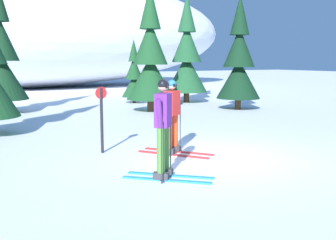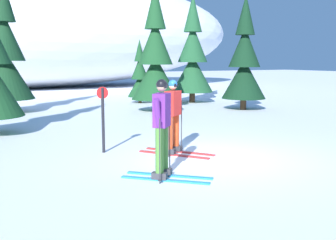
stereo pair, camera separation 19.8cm
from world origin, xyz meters
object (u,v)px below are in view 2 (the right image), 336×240
at_px(pine_tree_center, 155,59).
at_px(skier_red_jacket, 173,115).
at_px(pine_tree_center_left, 5,55).
at_px(pine_tree_center_right, 140,77).
at_px(trail_marker_post, 103,116).
at_px(pine_tree_right, 193,58).
at_px(pine_tree_far_right, 244,62).
at_px(skier_purple_jacket, 162,127).

bearing_deg(pine_tree_center, skier_red_jacket, -113.28).
bearing_deg(pine_tree_center_left, pine_tree_center_right, 8.71).
distance_m(pine_tree_center, pine_tree_center_right, 3.70).
height_order(skier_red_jacket, trail_marker_post, skier_red_jacket).
xyz_separation_m(pine_tree_center_right, pine_tree_right, (2.48, -1.04, 0.95)).
bearing_deg(pine_tree_center, pine_tree_far_right, -18.43).
xyz_separation_m(skier_red_jacket, trail_marker_post, (-1.41, 0.87, -0.03)).
xyz_separation_m(pine_tree_center_left, pine_tree_center, (5.60, -2.51, -0.17)).
bearing_deg(pine_tree_far_right, trail_marker_post, -147.93).
distance_m(skier_red_jacket, pine_tree_right, 11.77).
distance_m(pine_tree_center, pine_tree_far_right, 3.92).
height_order(pine_tree_center, trail_marker_post, pine_tree_center).
relative_size(skier_red_jacket, pine_tree_right, 0.32).
distance_m(pine_tree_far_right, trail_marker_post, 9.82).
distance_m(skier_purple_jacket, pine_tree_center, 10.03).
bearing_deg(skier_red_jacket, pine_tree_center_left, 104.16).
height_order(pine_tree_center, pine_tree_right, pine_tree_right).
height_order(pine_tree_far_right, trail_marker_post, pine_tree_far_right).
bearing_deg(pine_tree_center_left, skier_purple_jacket, -83.49).
bearing_deg(trail_marker_post, pine_tree_center_right, 61.48).
bearing_deg(pine_tree_center_left, pine_tree_center, -24.14).
xyz_separation_m(skier_purple_jacket, pine_tree_far_right, (8.01, 7.74, 1.11)).
height_order(pine_tree_center_right, pine_tree_right, pine_tree_right).
height_order(skier_purple_jacket, pine_tree_far_right, pine_tree_far_right).
bearing_deg(pine_tree_center_left, pine_tree_far_right, -21.92).
bearing_deg(pine_tree_center_right, pine_tree_right, -22.80).
bearing_deg(pine_tree_right, pine_tree_far_right, -83.97).
bearing_deg(pine_tree_center, pine_tree_center_left, 155.86).
height_order(skier_purple_jacket, pine_tree_center_right, pine_tree_center_right).
bearing_deg(skier_purple_jacket, pine_tree_center_left, 96.51).
bearing_deg(skier_purple_jacket, skier_red_jacket, 55.67).
bearing_deg(pine_tree_center_right, skier_red_jacket, -110.23).
relative_size(pine_tree_center_left, pine_tree_far_right, 1.14).
height_order(skier_red_jacket, pine_tree_right, pine_tree_right).
relative_size(skier_purple_jacket, skier_red_jacket, 1.07).
height_order(skier_red_jacket, pine_tree_center, pine_tree_center).
height_order(skier_purple_jacket, pine_tree_right, pine_tree_right).
height_order(pine_tree_center, pine_tree_center_right, pine_tree_center).
bearing_deg(trail_marker_post, pine_tree_center_left, 96.76).
distance_m(pine_tree_center, pine_tree_right, 4.13).
bearing_deg(pine_tree_center, trail_marker_post, -125.34).
bearing_deg(skier_purple_jacket, pine_tree_center_right, 67.65).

